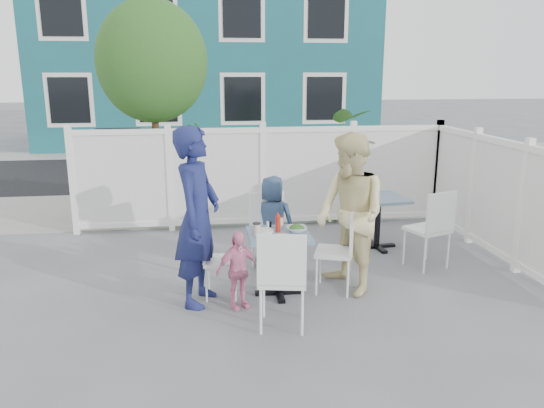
{
  "coord_description": "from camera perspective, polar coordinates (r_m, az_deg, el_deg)",
  "views": [
    {
      "loc": [
        -0.87,
        -5.77,
        2.44
      ],
      "look_at": [
        -0.07,
        0.12,
        0.95
      ],
      "focal_mm": 35.0,
      "sensor_mm": 36.0,
      "label": 1
    }
  ],
  "objects": [
    {
      "name": "utility_cabinet",
      "position": [
        10.04,
        -16.14,
        3.47
      ],
      "size": [
        0.75,
        0.55,
        1.38
      ],
      "primitive_type": "cube",
      "rotation": [
        0.0,
        0.0,
        0.02
      ],
      "color": "gold",
      "rests_on": "ground"
    },
    {
      "name": "tree",
      "position": [
        9.1,
        -12.79,
        14.69
      ],
      "size": [
        1.8,
        1.62,
        3.59
      ],
      "color": "#382316",
      "rests_on": "ground"
    },
    {
      "name": "plate_main",
      "position": [
        5.64,
        1.01,
        -3.65
      ],
      "size": [
        0.23,
        0.23,
        0.01
      ],
      "primitive_type": "cylinder",
      "color": "white",
      "rests_on": "main_table"
    },
    {
      "name": "salad_bowl",
      "position": [
        5.88,
        2.68,
        -2.72
      ],
      "size": [
        0.22,
        0.22,
        0.05
      ],
      "primitive_type": "imported",
      "color": "white",
      "rests_on": "main_table"
    },
    {
      "name": "street",
      "position": [
        13.53,
        -3.96,
        3.67
      ],
      "size": [
        24.0,
        5.0,
        0.01
      ],
      "primitive_type": "cube",
      "color": "black",
      "rests_on": "ground"
    },
    {
      "name": "salt_shaker",
      "position": [
        6.03,
        -0.46,
        -2.22
      ],
      "size": [
        0.03,
        0.03,
        0.07
      ],
      "primitive_type": "cylinder",
      "color": "white",
      "rests_on": "main_table"
    },
    {
      "name": "main_table",
      "position": [
        5.87,
        0.73,
        -4.66
      ],
      "size": [
        0.69,
        0.69,
        0.72
      ],
      "rotation": [
        0.0,
        0.0,
        -0.01
      ],
      "color": "#435F77",
      "rests_on": "ground"
    },
    {
      "name": "chair_spare",
      "position": [
        6.92,
        16.93,
        -2.05
      ],
      "size": [
        0.59,
        0.58,
        1.02
      ],
      "rotation": [
        0.0,
        0.0,
        0.35
      ],
      "color": "white",
      "rests_on": "ground"
    },
    {
      "name": "potted_shrub_a",
      "position": [
        9.03,
        -6.83,
        3.46
      ],
      "size": [
        1.16,
        1.16,
        1.59
      ],
      "primitive_type": "imported",
      "rotation": [
        0.0,
        0.0,
        1.19
      ],
      "color": "#285019",
      "rests_on": "ground"
    },
    {
      "name": "chair_back",
      "position": [
        6.62,
        -0.32,
        -2.38
      ],
      "size": [
        0.49,
        0.48,
        0.98
      ],
      "rotation": [
        0.0,
        0.0,
        3.27
      ],
      "color": "white",
      "rests_on": "ground"
    },
    {
      "name": "chair_right",
      "position": [
        6.01,
        7.51,
        -4.38
      ],
      "size": [
        0.54,
        0.55,
        0.95
      ],
      "rotation": [
        0.0,
        0.0,
        1.23
      ],
      "color": "white",
      "rests_on": "ground"
    },
    {
      "name": "fence_right",
      "position": [
        7.64,
        22.91,
        0.42
      ],
      "size": [
        0.08,
        3.66,
        1.6
      ],
      "rotation": [
        0.0,
        0.0,
        1.57
      ],
      "color": "white",
      "rests_on": "ground"
    },
    {
      "name": "potted_shrub_b",
      "position": [
        9.18,
        6.31,
        4.3
      ],
      "size": [
        1.79,
        1.94,
        1.79
      ],
      "primitive_type": "imported",
      "rotation": [
        0.0,
        0.0,
        1.85
      ],
      "color": "#285019",
      "rests_on": "ground"
    },
    {
      "name": "chair_left",
      "position": [
        5.88,
        -6.25,
        -5.33
      ],
      "size": [
        0.4,
        0.42,
        0.85
      ],
      "rotation": [
        0.0,
        0.0,
        -1.65
      ],
      "color": "white",
      "rests_on": "ground"
    },
    {
      "name": "near_sidewalk",
      "position": [
        9.92,
        -2.49,
        -0.15
      ],
      "size": [
        24.0,
        2.6,
        0.01
      ],
      "primitive_type": "cube",
      "color": "gray",
      "rests_on": "ground"
    },
    {
      "name": "toddler",
      "position": [
        5.6,
        -3.72,
        -7.12
      ],
      "size": [
        0.53,
        0.39,
        0.84
      ],
      "primitive_type": "imported",
      "rotation": [
        0.0,
        0.0,
        0.41
      ],
      "color": "pink",
      "rests_on": "ground"
    },
    {
      "name": "coffee_cup_b",
      "position": [
        6.0,
        0.8,
        -1.98
      ],
      "size": [
        0.09,
        0.09,
        0.13
      ],
      "primitive_type": "cylinder",
      "color": "beige",
      "rests_on": "main_table"
    },
    {
      "name": "chair_near",
      "position": [
        5.06,
        1.09,
        -7.46
      ],
      "size": [
        0.53,
        0.52,
        1.01
      ],
      "rotation": [
        0.0,
        0.0,
        -0.19
      ],
      "color": "white",
      "rests_on": "ground"
    },
    {
      "name": "far_sidewalk",
      "position": [
        16.58,
        -4.69,
        5.59
      ],
      "size": [
        24.0,
        1.6,
        0.01
      ],
      "primitive_type": "cube",
      "color": "gray",
      "rests_on": "ground"
    },
    {
      "name": "ketchup_bottle",
      "position": [
        5.84,
        0.64,
        -2.17
      ],
      "size": [
        0.06,
        0.06,
        0.18
      ],
      "primitive_type": "cylinder",
      "color": "#B51C14",
      "rests_on": "main_table"
    },
    {
      "name": "pepper_shaker",
      "position": [
        6.03,
        -0.17,
        -2.2
      ],
      "size": [
        0.03,
        0.03,
        0.06
      ],
      "primitive_type": "cylinder",
      "color": "black",
      "rests_on": "main_table"
    },
    {
      "name": "fence_back",
      "position": [
        8.4,
        -0.98,
        2.7
      ],
      "size": [
        5.86,
        0.08,
        1.6
      ],
      "color": "white",
      "rests_on": "ground"
    },
    {
      "name": "man",
      "position": [
        5.62,
        -8.03,
        -1.39
      ],
      "size": [
        0.66,
        0.81,
        1.91
      ],
      "primitive_type": "imported",
      "rotation": [
        0.0,
        0.0,
        1.23
      ],
      "color": "navy",
      "rests_on": "ground"
    },
    {
      "name": "woman",
      "position": [
        5.93,
        8.42,
        -1.12
      ],
      "size": [
        0.93,
        1.05,
        1.81
      ],
      "primitive_type": "imported",
      "rotation": [
        0.0,
        0.0,
        -1.25
      ],
      "color": "#D7BC4E",
      "rests_on": "ground"
    },
    {
      "name": "building",
      "position": [
        19.78,
        -6.95,
        15.62
      ],
      "size": [
        11.0,
        6.0,
        6.0
      ],
      "color": "#1B575D",
      "rests_on": "ground"
    },
    {
      "name": "spare_table",
      "position": [
        7.56,
        11.37,
        -0.49
      ],
      "size": [
        0.78,
        0.78,
        0.74
      ],
      "rotation": [
        0.0,
        0.0,
        0.11
      ],
      "color": "#435F77",
      "rests_on": "ground"
    },
    {
      "name": "ground",
      "position": [
        6.33,
        0.75,
        -8.61
      ],
      "size": [
        80.0,
        80.0,
        0.0
      ],
      "primitive_type": "plane",
      "color": "slate"
    },
    {
      "name": "boy",
      "position": [
        6.74,
        0.03,
        -1.88
      ],
      "size": [
        0.67,
        0.56,
        1.18
      ],
      "primitive_type": "imported",
      "rotation": [
        0.0,
        0.0,
        2.76
      ],
      "color": "navy",
      "rests_on": "ground"
    },
    {
      "name": "plate_side",
      "position": [
        5.88,
        -0.92,
        -2.88
      ],
      "size": [
        0.23,
        0.23,
        0.02
      ],
      "primitive_type": "cylinder",
      "color": "white",
      "rests_on": "main_table"
    },
    {
      "name": "coffee_cup_a",
      "position": [
        5.74,
        -1.66,
        -2.76
      ],
      "size": [
        0.08,
        0.08,
        0.13
      ],
      "primitive_type": "cylinder",
      "color": "beige",
      "rests_on": "main_table"
    }
  ]
}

